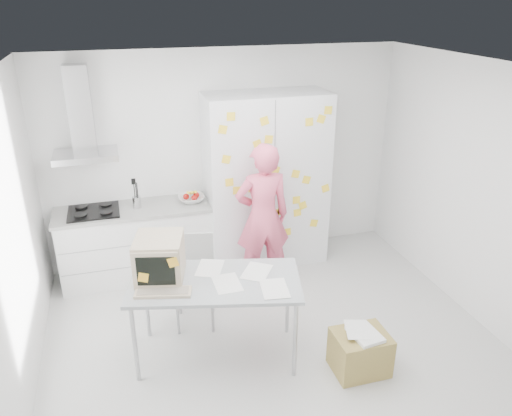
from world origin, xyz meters
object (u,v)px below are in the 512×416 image
object	(u,v)px
person	(263,217)
cardboard_box	(360,352)
desk	(180,269)
chair	(194,274)

from	to	relation	value
person	cardboard_box	size ratio (longest dim) A/B	3.54
cardboard_box	desk	bearing A→B (deg)	155.31
chair	cardboard_box	xyz separation A→B (m)	(1.33, -1.23, -0.35)
person	desk	distance (m)	1.51
desk	cardboard_box	bearing A→B (deg)	-10.95
person	chair	size ratio (longest dim) A/B	1.81
cardboard_box	person	bearing A→B (deg)	103.82
person	chair	distance (m)	1.08
chair	cardboard_box	world-z (taller)	chair
desk	chair	distance (m)	0.69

